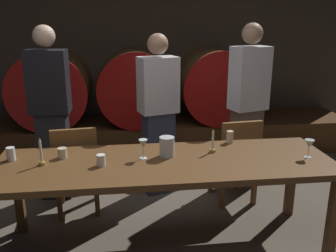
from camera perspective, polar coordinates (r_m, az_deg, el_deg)
The scene contains 20 objects.
back_wall at distance 5.50m, azimuth -5.31°, elevation 10.93°, with size 6.58×0.24×2.56m, color #473A2D.
barrel_shelf at distance 5.18m, azimuth -4.79°, elevation -1.48°, with size 5.92×0.90×0.44m, color #4C2D16.
wine_barrel_left at distance 5.08m, azimuth -17.50°, elevation 5.68°, with size 0.99×0.94×0.99m.
wine_barrel_center at distance 5.00m, azimuth -5.08°, elevation 6.22°, with size 0.99×0.94×0.99m.
wine_barrel_right at distance 5.15m, azimuth 7.06°, elevation 6.46°, with size 0.99×0.94×0.99m.
dining_table at distance 2.89m, azimuth -0.42°, elevation -6.65°, with size 2.62×0.83×0.75m.
chair_left at distance 3.54m, azimuth -14.08°, elevation -6.03°, with size 0.44×0.44×0.88m.
chair_right at distance 3.72m, azimuth 10.52°, elevation -4.72°, with size 0.44×0.44×0.88m.
guest_left at distance 3.83m, azimuth -17.69°, elevation 1.92°, with size 0.39×0.26×1.75m.
guest_center at distance 3.77m, azimuth -1.52°, elevation 1.79°, with size 0.43×0.34×1.67m.
guest_right at distance 4.04m, azimuth 12.29°, elevation 3.20°, with size 0.43×0.34×1.77m.
candle_left at distance 2.92m, azimuth -19.04°, elevation -4.62°, with size 0.05×0.05×0.22m.
candle_right at distance 3.04m, azimuth 6.95°, elevation -3.06°, with size 0.05×0.05×0.20m.
pitcher at distance 2.92m, azimuth -0.18°, elevation -3.23°, with size 0.12×0.12×0.16m.
wine_glass_center at distance 2.87m, azimuth -3.88°, elevation -2.88°, with size 0.07×0.07×0.16m.
wine_glass_right at distance 3.09m, azimuth 21.07°, elevation -2.69°, with size 0.08×0.08×0.15m.
cup_far_left at distance 3.10m, azimuth -23.21°, elevation -4.00°, with size 0.07×0.07×0.10m, color white.
cup_center_left at distance 3.02m, azimuth -16.09°, elevation -4.05°, with size 0.07×0.07×0.08m, color beige.
cup_center_right at distance 2.80m, azimuth -10.36°, elevation -5.25°, with size 0.07×0.07×0.09m, color white.
cup_far_right at distance 3.29m, azimuth 9.58°, elevation -1.67°, with size 0.06×0.06×0.11m, color beige.
Camera 1 is at (-0.17, -2.36, 1.83)m, focal length 39.27 mm.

